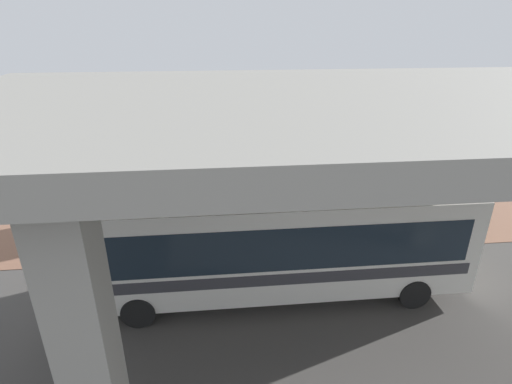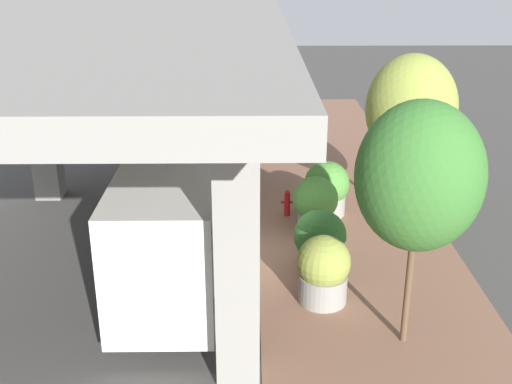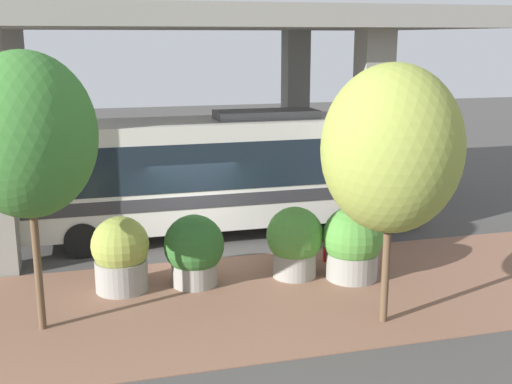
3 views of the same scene
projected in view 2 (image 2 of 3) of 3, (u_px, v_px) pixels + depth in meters
ground_plane at (258, 261)px, 18.76m from camera, size 80.00×80.00×0.00m
sidewalk_strip at (360, 260)px, 18.79m from camera, size 6.00×40.00×0.02m
overpass at (103, 56)px, 16.51m from camera, size 9.40×18.38×6.83m
bus at (183, 181)px, 19.13m from camera, size 2.56×12.51×3.81m
fire_hydrant at (287, 203)px, 21.64m from camera, size 0.42×0.20×0.93m
planter_front at (327, 189)px, 21.64m from camera, size 1.52×1.52×1.88m
planter_middle at (315, 204)px, 20.36m from camera, size 1.45×1.45×1.83m
planter_back at (323, 270)px, 16.36m from camera, size 1.38×1.38×1.85m
planter_extra at (320, 241)px, 18.01m from camera, size 1.49×1.49×1.78m
street_tree_near at (411, 109)px, 20.28m from camera, size 2.88×2.88×5.51m
street_tree_far at (419, 177)px, 13.56m from camera, size 2.75×2.75×5.77m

